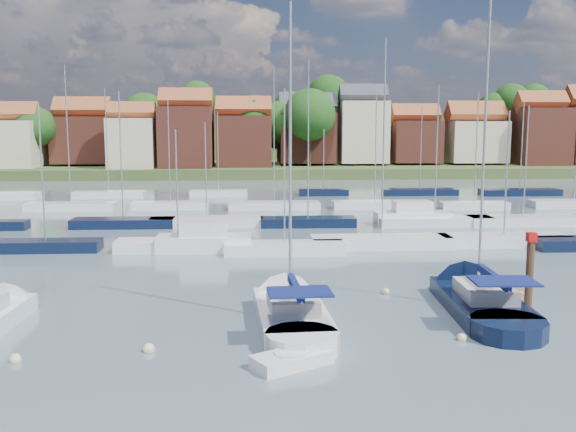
{
  "coord_description": "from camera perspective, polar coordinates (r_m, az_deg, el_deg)",
  "views": [
    {
      "loc": [
        -1.76,
        -27.42,
        9.33
      ],
      "look_at": [
        0.62,
        14.0,
        3.45
      ],
      "focal_mm": 40.0,
      "sensor_mm": 36.0,
      "label": 1
    }
  ],
  "objects": [
    {
      "name": "buoy_e",
      "position": [
        36.46,
        8.66,
        -6.85
      ],
      "size": [
        0.46,
        0.46,
        0.46
      ],
      "primitive_type": "sphere",
      "color": "beige",
      "rests_on": "ground"
    },
    {
      "name": "buoy_d",
      "position": [
        26.34,
        2.34,
        -12.68
      ],
      "size": [
        0.41,
        0.41,
        0.41
      ],
      "primitive_type": "sphere",
      "color": "#D85914",
      "rests_on": "ground"
    },
    {
      "name": "ground",
      "position": [
        68.08,
        -1.78,
        0.19
      ],
      "size": [
        260.0,
        260.0,
        0.0
      ],
      "primitive_type": "plane",
      "color": "#4D5F68",
      "rests_on": "ground"
    },
    {
      "name": "buoy_h",
      "position": [
        37.95,
        19.9,
        -6.66
      ],
      "size": [
        0.43,
        0.43,
        0.43
      ],
      "primitive_type": "sphere",
      "color": "#D85914",
      "rests_on": "ground"
    },
    {
      "name": "sailboat_navy",
      "position": [
        35.69,
        15.97,
        -6.82
      ],
      "size": [
        4.12,
        13.01,
        17.72
      ],
      "rotation": [
        0.0,
        0.0,
        1.51
      ],
      "color": "black",
      "rests_on": "ground"
    },
    {
      "name": "marina_field",
      "position": [
        63.3,
        0.06,
        -0.01
      ],
      "size": [
        79.62,
        41.41,
        15.93
      ],
      "color": "silver",
      "rests_on": "ground"
    },
    {
      "name": "buoy_f",
      "position": [
        29.55,
        15.17,
        -10.63
      ],
      "size": [
        0.43,
        0.43,
        0.43
      ],
      "primitive_type": "sphere",
      "color": "beige",
      "rests_on": "ground"
    },
    {
      "name": "buoy_g",
      "position": [
        37.29,
        13.93,
        -6.66
      ],
      "size": [
        0.46,
        0.46,
        0.46
      ],
      "primitive_type": "sphere",
      "color": "beige",
      "rests_on": "ground"
    },
    {
      "name": "buoy_b",
      "position": [
        28.29,
        -23.05,
        -11.85
      ],
      "size": [
        0.48,
        0.48,
        0.48
      ],
      "primitive_type": "sphere",
      "color": "beige",
      "rests_on": "ground"
    },
    {
      "name": "timber_piling",
      "position": [
        32.84,
        20.58,
        -6.7
      ],
      "size": [
        0.4,
        0.4,
        6.58
      ],
      "color": "#4C331E",
      "rests_on": "ground"
    },
    {
      "name": "sailboat_centre",
      "position": [
        32.04,
        -0.01,
        -8.2
      ],
      "size": [
        3.81,
        12.08,
        16.19
      ],
      "rotation": [
        0.0,
        0.0,
        1.63
      ],
      "color": "silver",
      "rests_on": "ground"
    },
    {
      "name": "far_shore_town",
      "position": [
        160.2,
        -1.88,
        6.37
      ],
      "size": [
        212.46,
        90.0,
        22.27
      ],
      "color": "#45552A",
      "rests_on": "ground"
    },
    {
      "name": "buoy_c",
      "position": [
        27.84,
        -12.27,
        -11.7
      ],
      "size": [
        0.51,
        0.51,
        0.51
      ],
      "primitive_type": "sphere",
      "color": "beige",
      "rests_on": "ground"
    },
    {
      "name": "tender",
      "position": [
        25.64,
        0.32,
        -12.65
      ],
      "size": [
        3.41,
        2.79,
        0.67
      ],
      "rotation": [
        0.0,
        0.0,
        0.52
      ],
      "color": "silver",
      "rests_on": "ground"
    }
  ]
}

